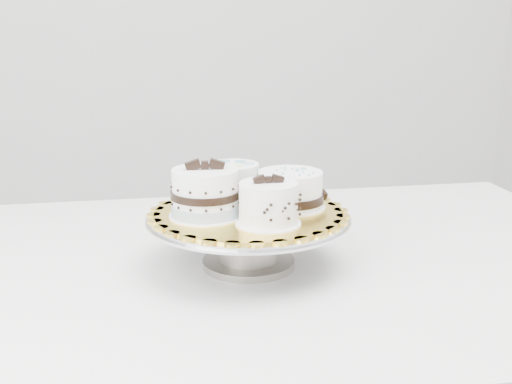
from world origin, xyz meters
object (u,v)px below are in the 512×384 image
object	(u,v)px
table	(274,294)
cake_stand	(248,231)
cake_ribbon	(291,191)
cake_banded	(205,195)
cake_board	(248,213)
cake_dots	(233,182)
cake_swirl	(268,205)

from	to	relation	value
table	cake_stand	distance (m)	0.14
cake_stand	cake_ribbon	distance (m)	0.10
table	cake_banded	bearing A→B (deg)	-161.85
cake_stand	cake_board	bearing A→B (deg)	-82.87
cake_dots	cake_stand	bearing A→B (deg)	-75.33
cake_stand	cake_swirl	bearing A→B (deg)	-82.89
cake_stand	cake_board	xyz separation A→B (m)	(0.00, -0.00, 0.03)
cake_dots	table	bearing A→B (deg)	-30.99
cake_swirl	cake_banded	world-z (taller)	cake_banded
table	cake_stand	size ratio (longest dim) A/B	4.17
cake_stand	cake_dots	distance (m)	0.10
cake_board	cake_stand	bearing A→B (deg)	97.13
cake_swirl	cake_ribbon	xyz separation A→B (m)	(0.07, 0.08, -0.00)
cake_dots	cake_board	bearing A→B (deg)	-75.33
cake_board	cake_ribbon	world-z (taller)	cake_ribbon
table	cake_board	size ratio (longest dim) A/B	4.55
table	cake_dots	world-z (taller)	cake_dots
cake_board	cake_dots	distance (m)	0.08
table	cake_banded	world-z (taller)	cake_banded
table	cake_ribbon	size ratio (longest dim) A/B	11.26
table	cake_swirl	distance (m)	0.22
table	cake_board	distance (m)	0.17
cake_banded	cake_dots	xyz separation A→B (m)	(0.07, 0.07, -0.00)
cake_banded	cake_dots	bearing A→B (deg)	59.40
cake_dots	cake_banded	bearing A→B (deg)	-121.63
cake_ribbon	cake_board	bearing A→B (deg)	178.29
cake_dots	cake_swirl	bearing A→B (deg)	-73.89
table	cake_ribbon	distance (m)	0.20
cake_stand	cake_dots	world-z (taller)	cake_dots
cake_swirl	table	bearing A→B (deg)	70.86
cake_swirl	cake_stand	bearing A→B (deg)	102.75
table	cake_dots	bearing A→B (deg)	146.25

